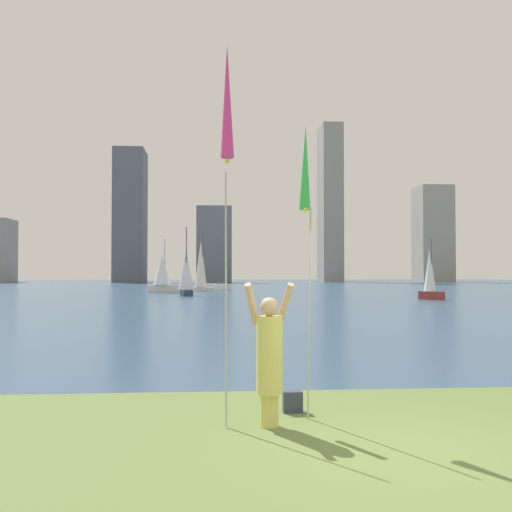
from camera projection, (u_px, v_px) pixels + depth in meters
The scene contains 15 objects.
ground at pixel (234, 291), 57.01m from camera, with size 120.00×138.00×0.12m.
person at pixel (269, 355), 7.33m from camera, with size 0.66×0.49×1.80m.
kite_flag_left at pixel (227, 110), 7.04m from camera, with size 0.16×1.01×4.73m.
kite_flag_right at pixel (305, 175), 7.94m from camera, with size 0.16×0.58×3.93m.
bag at pixel (293, 402), 8.05m from camera, with size 0.27×0.16×0.29m.
sailboat_0 at pixel (201, 266), 54.22m from camera, with size 2.33×1.76×5.84m.
sailboat_3 at pixel (163, 275), 51.42m from camera, with size 3.13×1.73×4.72m.
sailboat_6 at pixel (430, 276), 39.42m from camera, with size 1.53×1.73×4.20m.
sailboat_7 at pixel (186, 273), 45.31m from camera, with size 1.37×2.45×5.32m.
sailboat_8 at pixel (218, 286), 57.05m from camera, with size 2.52×2.48×5.22m.
skyline_tower_0 at pixel (1, 251), 98.44m from camera, with size 3.42×6.46×10.62m.
skyline_tower_1 at pixel (130, 216), 98.04m from camera, with size 4.94×7.41×22.18m.
skyline_tower_2 at pixel (214, 244), 95.93m from camera, with size 5.72×3.87×12.48m.
skyline_tower_3 at pixel (330, 204), 102.15m from camera, with size 3.48×6.60×27.32m.
skyline_tower_4 at pixel (433, 234), 101.69m from camera, with size 5.62×6.14×16.58m.
Camera 1 is at (-2.01, -6.13, 1.96)m, focal length 40.97 mm.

